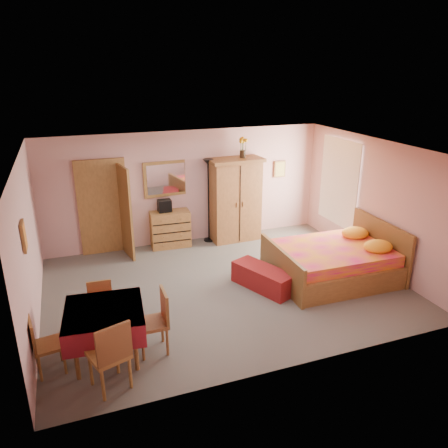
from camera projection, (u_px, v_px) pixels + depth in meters
name	position (u px, v px, depth m)	size (l,w,h in m)	color
floor	(225.00, 287.00, 8.26)	(6.50, 6.50, 0.00)	#615E56
ceiling	(225.00, 150.00, 7.36)	(6.50, 6.50, 0.00)	brown
wall_back	(187.00, 187.00, 10.01)	(6.50, 0.10, 2.60)	#C5928F
wall_front	(292.00, 284.00, 5.61)	(6.50, 0.10, 2.60)	#C5928F
wall_left	(28.00, 247.00, 6.76)	(0.10, 5.00, 2.60)	#C5928F
wall_right	(374.00, 203.00, 8.86)	(0.10, 5.00, 2.60)	#C5928F
doorway	(103.00, 208.00, 9.47)	(1.06, 0.12, 2.15)	#9E6B35
window	(339.00, 182.00, 9.85)	(0.08, 1.40, 1.95)	white
picture_left	(24.00, 236.00, 6.10)	(0.04, 0.32, 0.42)	orange
picture_back	(280.00, 169.00, 10.66)	(0.30, 0.04, 0.40)	#D8BF59
chest_of_drawers	(170.00, 229.00, 9.97)	(0.89, 0.44, 0.84)	#A36D37
wall_mirror	(166.00, 179.00, 9.76)	(1.02, 0.05, 0.80)	silver
stereo	(165.00, 206.00, 9.78)	(0.30, 0.22, 0.28)	black
floor_lamp	(209.00, 201.00, 10.09)	(0.25, 0.25, 1.96)	black
wardrobe	(235.00, 200.00, 10.19)	(1.25, 0.64, 1.96)	#955D32
sunflower_vase	(243.00, 147.00, 9.83)	(0.19, 0.19, 0.47)	gold
bed	(333.00, 253.00, 8.43)	(2.29, 1.80, 1.06)	#D4145F
bench	(263.00, 278.00, 8.14)	(0.46, 1.24, 0.41)	maroon
dining_table	(106.00, 333.00, 6.15)	(1.07, 1.07, 0.78)	maroon
chair_south	(108.00, 354.00, 5.54)	(0.46, 0.46, 1.01)	#AA7439
chair_north	(102.00, 309.00, 6.72)	(0.37, 0.37, 0.82)	#AD6D3A
chair_west	(48.00, 344.00, 5.86)	(0.39, 0.39, 0.85)	#A57038
chair_east	(152.00, 323.00, 6.26)	(0.43, 0.43, 0.95)	brown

